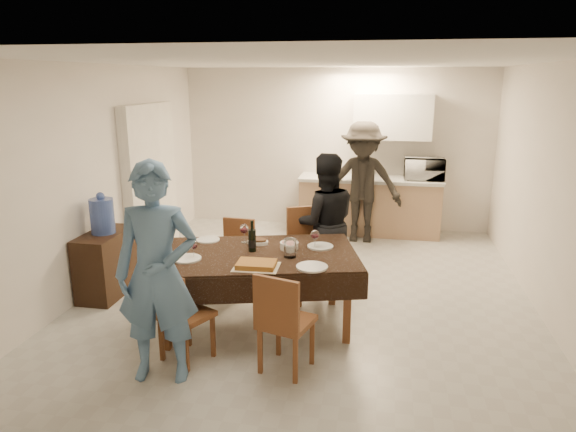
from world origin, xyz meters
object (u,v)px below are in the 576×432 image
wine_bottle (252,236)px  microwave (424,169)px  console (107,264)px  person_far (324,223)px  savoury_tart (256,265)px  water_pitcher (290,248)px  person_kitchen (362,183)px  person_near (157,274)px  water_jug (102,216)px  dining_table (256,256)px

wine_bottle → microwave: 3.90m
console → person_far: 2.55m
savoury_tart → water_pitcher: bearing=52.9°
microwave → person_kitchen: bearing=26.0°
savoury_tart → person_near: (-0.65, -0.67, 0.12)m
water_jug → wine_bottle: water_jug is taller
water_jug → microwave: microwave is taller
water_jug → water_pitcher: 2.28m
console → savoury_tart: bearing=-22.2°
person_near → person_kitchen: size_ratio=1.01×
savoury_tart → water_jug: bearing=157.8°
dining_table → savoury_tart: bearing=-90.3°
water_pitcher → person_near: 1.35m
console → water_pitcher: water_pitcher is taller
water_jug → water_pitcher: size_ratio=2.17×
console → person_far: (2.43, 0.62, 0.44)m
person_near → wine_bottle: bearing=55.4°
person_kitchen → person_near: bearing=-109.5°
water_pitcher → microwave: bearing=67.4°
water_jug → savoury_tart: bearing=-22.2°
water_jug → microwave: (3.70, 3.04, 0.14)m
wine_bottle → water_pitcher: 0.42m
person_near → water_pitcher: bearing=37.9°
wine_bottle → water_pitcher: wine_bottle is taller
microwave → water_pitcher: bearing=67.4°
console → water_jug: size_ratio=2.03×
water_pitcher → person_kitchen: bearing=80.0°
dining_table → console: bearing=152.1°
console → microwave: (3.70, 3.04, 0.71)m
water_jug → wine_bottle: 1.87m
water_jug → savoury_tart: size_ratio=0.97×
dining_table → microwave: size_ratio=3.66×
microwave → person_near: 5.10m
dining_table → microwave: bearing=47.3°
microwave → dining_table: bearing=62.3°
wine_bottle → water_pitcher: size_ratio=1.72×
water_jug → person_far: size_ratio=0.24×
savoury_tart → person_near: person_near is taller
dining_table → water_pitcher: 0.38m
person_far → water_pitcher: bearing=63.7°
water_jug → savoury_tart: (1.98, -0.81, -0.14)m
dining_table → microwave: microwave is taller
console → microwave: bearing=39.4°
dining_table → water_pitcher: water_pitcher is taller
person_kitchen → wine_bottle: bearing=-107.6°
console → savoury_tart: (1.98, -0.81, 0.43)m
savoury_tart → microwave: 4.22m
console → person_kitchen: bearing=43.0°
water_jug → person_kitchen: person_kitchen is taller
water_pitcher → person_far: (0.20, 1.10, -0.05)m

